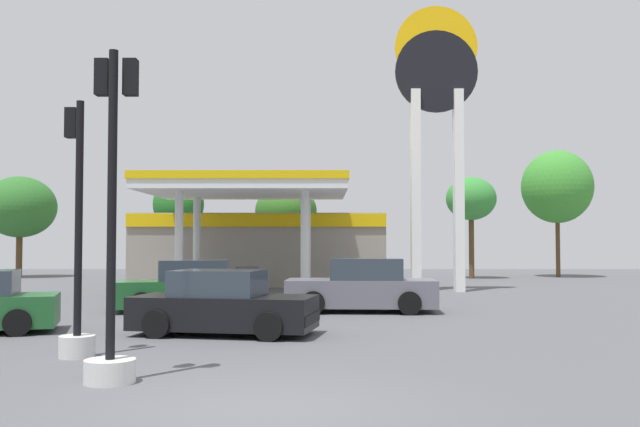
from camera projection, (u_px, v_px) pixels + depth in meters
ground_plane at (264, 408)px, 8.90m from camera, size 90.00×90.00×0.00m
gas_station at (260, 242)px, 33.98m from camera, size 12.04×12.70×4.71m
station_pole_sign at (437, 112)px, 29.95m from camera, size 3.55×0.56×12.30m
car_0 at (188, 288)px, 21.52m from camera, size 4.68×2.84×1.56m
car_1 at (223, 305)px, 15.96m from camera, size 4.36×2.44×1.48m
car_3 at (362, 287)px, 21.20m from camera, size 4.61×2.23×1.62m
traffic_signal_1 at (112, 274)px, 10.62m from camera, size 0.77×0.77×5.08m
traffic_signal_2 at (77, 281)px, 12.91m from camera, size 0.65×0.68×4.76m
tree_0 at (20, 207)px, 41.68m from camera, size 4.25×4.25×6.03m
tree_1 at (179, 205)px, 39.80m from camera, size 2.88×2.88×5.79m
tree_2 at (286, 211)px, 40.76m from camera, size 3.61×3.61×5.42m
tree_3 at (471, 199)px, 40.23m from camera, size 2.88×2.88×5.85m
tree_4 at (557, 187)px, 41.84m from camera, size 4.20×4.20×7.61m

